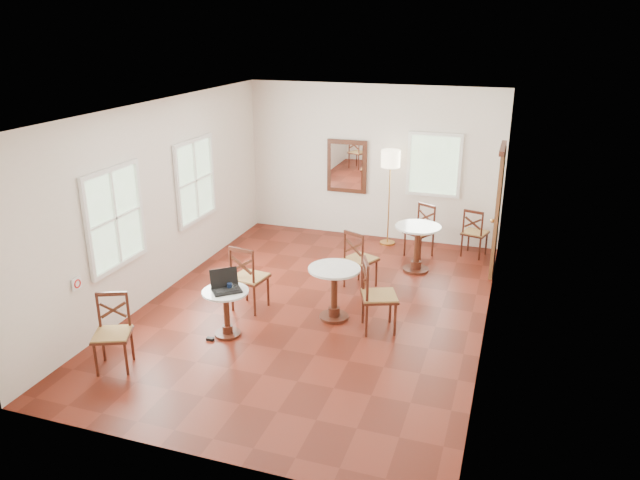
# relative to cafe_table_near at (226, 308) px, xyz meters

# --- Properties ---
(ground) EXTENTS (7.00, 7.00, 0.00)m
(ground) POSITION_rel_cafe_table_near_xyz_m (0.86, 1.15, -0.42)
(ground) COLOR #5B1B0F
(ground) RESTS_ON ground
(room_shell) EXTENTS (5.02, 7.02, 3.01)m
(room_shell) POSITION_rel_cafe_table_near_xyz_m (0.80, 1.42, 1.47)
(room_shell) COLOR silver
(room_shell) RESTS_ON ground
(cafe_table_near) EXTENTS (0.63, 0.63, 0.67)m
(cafe_table_near) POSITION_rel_cafe_table_near_xyz_m (0.00, 0.00, 0.00)
(cafe_table_near) COLOR #421B10
(cafe_table_near) RESTS_ON ground
(cafe_table_mid) EXTENTS (0.75, 0.75, 0.79)m
(cafe_table_mid) POSITION_rel_cafe_table_near_xyz_m (1.25, 0.95, 0.08)
(cafe_table_mid) COLOR #421B10
(cafe_table_mid) RESTS_ON ground
(cafe_table_back) EXTENTS (0.78, 0.78, 0.82)m
(cafe_table_back) POSITION_rel_cafe_table_near_xyz_m (2.07, 3.12, 0.09)
(cafe_table_back) COLOR #421B10
(cafe_table_back) RESTS_ON ground
(chair_near_a) EXTENTS (0.53, 0.53, 1.03)m
(chair_near_a) POSITION_rel_cafe_table_near_xyz_m (-0.05, 0.84, 0.10)
(chair_near_a) COLOR #421B10
(chair_near_a) RESTS_ON ground
(chair_near_b) EXTENTS (0.58, 0.58, 0.96)m
(chair_near_b) POSITION_rel_cafe_table_near_xyz_m (-0.96, -1.18, 0.06)
(chair_near_b) COLOR #421B10
(chair_near_b) RESTS_ON ground
(chair_mid_a) EXTENTS (0.60, 0.60, 0.98)m
(chair_mid_a) POSITION_rel_cafe_table_near_xyz_m (1.31, 2.14, 0.07)
(chair_mid_a) COLOR #421B10
(chair_mid_a) RESTS_ON ground
(chair_mid_b) EXTENTS (0.63, 0.63, 1.05)m
(chair_mid_b) POSITION_rel_cafe_table_near_xyz_m (1.91, 0.81, 0.11)
(chair_mid_b) COLOR #421B10
(chair_mid_b) RESTS_ON ground
(chair_back_a) EXTENTS (0.52, 0.52, 0.91)m
(chair_back_a) POSITION_rel_cafe_table_near_xyz_m (2.94, 4.16, 0.04)
(chair_back_a) COLOR #421B10
(chair_back_a) RESTS_ON ground
(chair_back_b) EXTENTS (0.60, 0.60, 0.96)m
(chair_back_b) POSITION_rel_cafe_table_near_xyz_m (2.00, 3.86, 0.06)
(chair_back_b) COLOR #421B10
(chair_back_b) RESTS_ON ground
(floor_lamp) EXTENTS (0.36, 0.36, 1.84)m
(floor_lamp) POSITION_rel_cafe_table_near_xyz_m (1.30, 4.30, 1.15)
(floor_lamp) COLOR #BF8C3F
(floor_lamp) RESTS_ON ground
(laptop) EXTENTS (0.49, 0.49, 0.27)m
(laptop) POSITION_rel_cafe_table_near_xyz_m (-0.01, 0.03, 0.32)
(laptop) COLOR black
(laptop) RESTS_ON cafe_table_near
(mouse) EXTENTS (0.10, 0.08, 0.03)m
(mouse) POSITION_rel_cafe_table_near_xyz_m (0.01, -0.12, 0.27)
(mouse) COLOR black
(mouse) RESTS_ON cafe_table_near
(navy_mug) EXTENTS (0.11, 0.07, 0.08)m
(navy_mug) POSITION_rel_cafe_table_near_xyz_m (0.03, 0.07, 0.30)
(navy_mug) COLOR #0F1933
(navy_mug) RESTS_ON cafe_table_near
(water_glass) EXTENTS (0.06, 0.06, 0.10)m
(water_glass) POSITION_rel_cafe_table_near_xyz_m (0.13, 0.03, 0.31)
(water_glass) COLOR white
(water_glass) RESTS_ON cafe_table_near
(power_adapter) EXTENTS (0.10, 0.06, 0.04)m
(power_adapter) POSITION_rel_cafe_table_near_xyz_m (-0.16, -0.22, -0.39)
(power_adapter) COLOR black
(power_adapter) RESTS_ON ground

